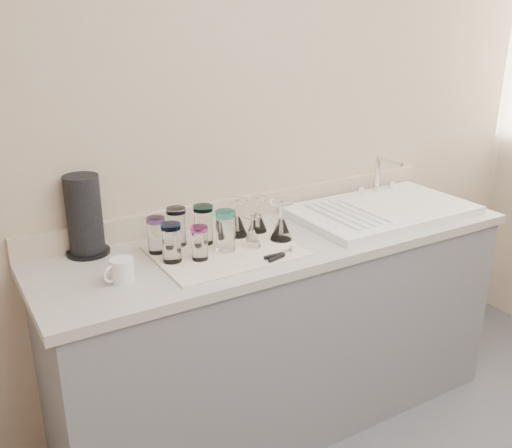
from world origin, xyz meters
TOP-DOWN VIEW (x-y plane):
  - counter_unit at (0.00, 1.20)m, footprint 2.06×0.62m
  - sink_unit at (0.55, 1.20)m, footprint 0.82×0.50m
  - dish_towel at (-0.29, 1.17)m, footprint 0.55×0.42m
  - tumbler_teal at (-0.52, 1.29)m, footprint 0.07×0.07m
  - tumbler_cyan at (-0.42, 1.32)m, footprint 0.08×0.08m
  - tumbler_purple at (-0.33, 1.28)m, footprint 0.08×0.08m
  - tumbler_magenta at (-0.51, 1.18)m, footprint 0.07×0.07m
  - tumbler_blue at (-0.41, 1.15)m, footprint 0.07×0.07m
  - tumbler_lavender at (-0.29, 1.17)m, footprint 0.08×0.08m
  - goblet_back_left at (-0.17, 1.29)m, footprint 0.09×0.09m
  - goblet_back_right at (-0.07, 1.29)m, footprint 0.08×0.08m
  - goblet_front_left at (-0.18, 1.16)m, footprint 0.07×0.07m
  - goblet_front_right at (-0.04, 1.16)m, footprint 0.09×0.09m
  - can_opener at (-0.14, 1.01)m, footprint 0.13×0.05m
  - white_mug at (-0.72, 1.12)m, footprint 0.12×0.10m
  - paper_towel_roll at (-0.75, 1.43)m, footprint 0.17×0.17m

SIDE VIEW (x-z plane):
  - counter_unit at x=0.00m, z-range 0.00..0.90m
  - dish_towel at x=-0.29m, z-range 0.90..0.91m
  - can_opener at x=-0.14m, z-range 0.91..0.92m
  - sink_unit at x=0.55m, z-range 0.81..1.03m
  - white_mug at x=-0.72m, z-range 0.90..0.98m
  - goblet_front_left at x=-0.18m, z-range 0.89..1.02m
  - goblet_back_right at x=-0.07m, z-range 0.88..1.03m
  - goblet_back_left at x=-0.17m, z-range 0.88..1.04m
  - goblet_front_right at x=-0.04m, z-range 0.88..1.05m
  - tumbler_blue at x=-0.41m, z-range 0.91..1.04m
  - tumbler_teal at x=-0.52m, z-range 0.91..1.05m
  - tumbler_magenta at x=-0.51m, z-range 0.91..1.06m
  - tumbler_cyan at x=-0.42m, z-range 0.91..1.06m
  - tumbler_purple at x=-0.33m, z-range 0.91..1.07m
  - tumbler_lavender at x=-0.29m, z-range 0.91..1.07m
  - paper_towel_roll at x=-0.75m, z-range 0.90..1.21m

